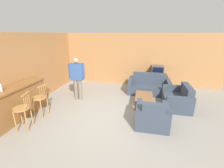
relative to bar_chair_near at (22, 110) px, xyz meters
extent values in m
plane|color=gray|center=(2.22, 0.98, -0.57)|extent=(24.00, 24.00, 0.00)
cube|color=#B27A47|center=(2.22, 4.66, 0.73)|extent=(9.40, 0.08, 2.60)
cube|color=#B27A47|center=(-0.94, 2.32, 0.73)|extent=(0.08, 8.68, 2.60)
cube|color=brown|center=(-0.60, 0.39, -0.07)|extent=(0.47, 2.23, 1.00)
cube|color=brown|center=(-0.60, 0.39, 0.46)|extent=(0.55, 2.29, 0.05)
cylinder|color=#B77F42|center=(-0.02, 0.00, 0.06)|extent=(0.51, 0.51, 0.04)
cylinder|color=#B77F42|center=(-0.20, 0.10, -0.26)|extent=(0.04, 0.04, 0.61)
cylinder|color=#B77F42|center=(-0.12, -0.18, -0.26)|extent=(0.04, 0.04, 0.61)
cylinder|color=#B77F42|center=(0.09, 0.18, -0.26)|extent=(0.04, 0.04, 0.61)
cylinder|color=#B77F42|center=(0.16, -0.11, -0.26)|extent=(0.04, 0.04, 0.61)
cylinder|color=#B77F42|center=(0.13, 0.16, 0.27)|extent=(0.02, 0.02, 0.37)
cylinder|color=#B77F42|center=(0.15, 0.08, 0.27)|extent=(0.02, 0.02, 0.37)
cylinder|color=#B77F42|center=(0.17, 0.00, 0.27)|extent=(0.02, 0.02, 0.37)
cylinder|color=#B77F42|center=(0.19, -0.08, 0.27)|extent=(0.02, 0.02, 0.37)
cube|color=#B77F42|center=(0.16, 0.04, 0.48)|extent=(0.12, 0.36, 0.04)
cylinder|color=#B77F42|center=(-0.02, 0.73, 0.06)|extent=(0.46, 0.46, 0.04)
cylinder|color=#B77F42|center=(-0.15, 0.89, -0.26)|extent=(0.04, 0.04, 0.61)
cylinder|color=#B77F42|center=(-0.18, 0.60, -0.26)|extent=(0.04, 0.04, 0.61)
cylinder|color=#B77F42|center=(0.14, 0.87, -0.26)|extent=(0.04, 0.04, 0.61)
cylinder|color=#B77F42|center=(0.12, 0.57, -0.26)|extent=(0.04, 0.04, 0.61)
cylinder|color=#B77F42|center=(0.17, 0.84, 0.27)|extent=(0.02, 0.02, 0.37)
cylinder|color=#B77F42|center=(0.17, 0.76, 0.27)|extent=(0.02, 0.02, 0.37)
cylinder|color=#B77F42|center=(0.16, 0.68, 0.27)|extent=(0.02, 0.02, 0.37)
cylinder|color=#B77F42|center=(0.15, 0.59, 0.27)|extent=(0.02, 0.02, 0.37)
cube|color=#B77F42|center=(0.16, 0.72, 0.48)|extent=(0.06, 0.36, 0.04)
cube|color=#384251|center=(3.45, 3.47, -0.38)|extent=(1.48, 0.94, 0.38)
cube|color=#384251|center=(3.45, 3.83, 0.05)|extent=(1.48, 0.22, 0.48)
cube|color=#384251|center=(2.63, 3.47, -0.25)|extent=(0.16, 0.94, 0.64)
cube|color=#384251|center=(4.26, 3.47, -0.25)|extent=(0.16, 0.94, 0.64)
cube|color=#384251|center=(3.49, 0.93, -0.38)|extent=(0.59, 0.90, 0.38)
cube|color=#384251|center=(3.49, 0.59, 0.04)|extent=(0.59, 0.22, 0.45)
cube|color=#384251|center=(3.86, 0.93, -0.25)|extent=(0.16, 0.90, 0.63)
cube|color=#384251|center=(3.11, 0.93, -0.25)|extent=(0.16, 0.90, 0.63)
cube|color=#384251|center=(4.41, 2.34, -0.38)|extent=(0.87, 1.03, 0.38)
cube|color=#384251|center=(4.73, 2.34, 0.03)|extent=(0.22, 1.03, 0.44)
cube|color=#384251|center=(4.41, 2.93, -0.26)|extent=(0.87, 0.16, 0.62)
cube|color=#384251|center=(4.41, 1.75, -0.26)|extent=(0.87, 0.16, 0.62)
cube|color=brown|center=(3.25, 2.18, -0.20)|extent=(0.62, 1.03, 0.04)
cube|color=brown|center=(2.98, 1.71, -0.39)|extent=(0.06, 0.06, 0.35)
cube|color=brown|center=(3.52, 1.71, -0.39)|extent=(0.06, 0.06, 0.35)
cube|color=brown|center=(2.98, 2.65, -0.39)|extent=(0.06, 0.06, 0.35)
cube|color=brown|center=(3.52, 2.65, -0.39)|extent=(0.06, 0.06, 0.35)
cube|color=#513823|center=(3.83, 4.35, -0.27)|extent=(1.01, 0.46, 0.61)
cube|color=#4C4C4C|center=(3.83, 4.35, 0.29)|extent=(0.56, 0.48, 0.50)
cube|color=black|center=(3.83, 4.11, 0.29)|extent=(0.49, 0.01, 0.43)
cylinder|color=silver|center=(-0.59, 0.04, 0.58)|extent=(0.06, 0.06, 0.19)
cone|color=silver|center=(-0.59, 0.04, 0.72)|extent=(0.05, 0.05, 0.08)
cylinder|color=#756B5B|center=(0.55, 2.16, -0.15)|extent=(0.15, 0.15, 0.83)
cylinder|color=#756B5B|center=(0.72, 2.20, -0.15)|extent=(0.15, 0.15, 0.83)
cube|color=#335189|center=(0.64, 2.18, 0.59)|extent=(0.50, 0.30, 0.66)
cylinder|color=#335189|center=(0.38, 2.12, 0.61)|extent=(0.09, 0.09, 0.60)
cylinder|color=#335189|center=(0.89, 2.24, 0.61)|extent=(0.09, 0.09, 0.60)
sphere|color=tan|center=(0.64, 2.18, 1.03)|extent=(0.19, 0.19, 0.19)
camera|label=1|loc=(3.15, -3.05, 1.97)|focal=24.00mm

